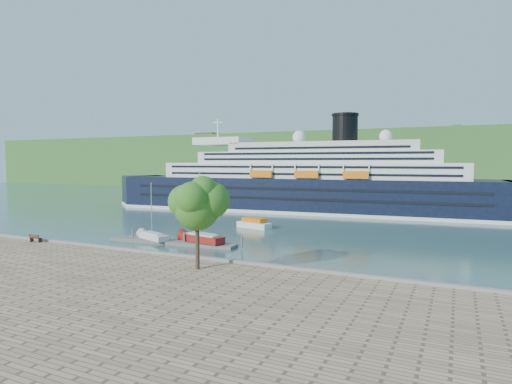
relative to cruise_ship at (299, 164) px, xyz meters
The scene contains 10 objects.
ground 57.07m from the cruise_ship, 90.99° to the right, with size 400.00×400.00×0.00m, color #2D504B.
far_hillside 89.09m from the cruise_ship, 90.62° to the left, with size 400.00×50.00×24.00m, color #2F5C24.
quay_coping 57.05m from the cruise_ship, 90.99° to the right, with size 220.00×0.50×0.30m, color slate.
cruise_ship is the anchor object (origin of this frame).
park_bench 60.45m from the cruise_ship, 106.47° to the right, with size 1.79×0.74×1.15m, color #442213, non-canonical shape.
promenade_tree 61.24m from the cruise_ship, 79.86° to the right, with size 6.12×6.12×10.13m, color #296A1B, non-canonical shape.
floating_pontoon 47.52m from the cruise_ship, 93.67° to the right, with size 20.02×2.45×0.44m, color slate, non-canonical shape.
sailboat_white_near 47.26m from the cruise_ship, 97.28° to the right, with size 6.48×1.80×8.37m, color silver, non-canonical shape.
sailboat_red 45.83m from the cruise_ship, 87.54° to the right, with size 7.57×2.10×9.78m, color maroon, non-canonical shape.
tender_launch 29.58m from the cruise_ship, 87.01° to the right, with size 6.53×2.23×1.80m, color orange, non-canonical shape.
Camera 1 is at (35.24, -39.88, 11.73)m, focal length 30.00 mm.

